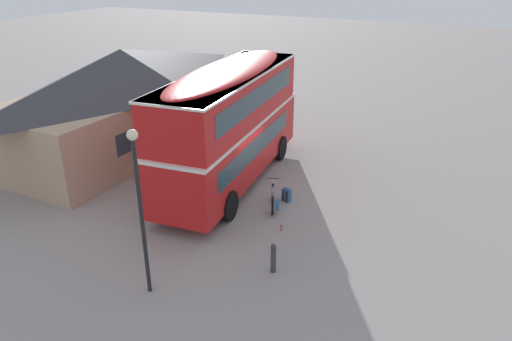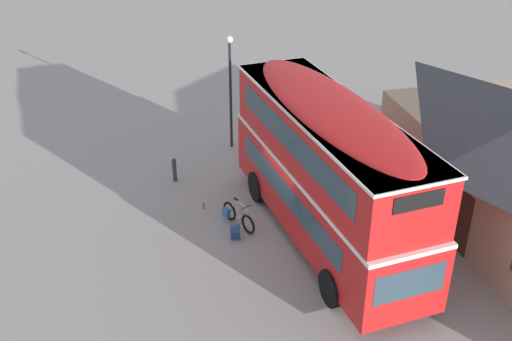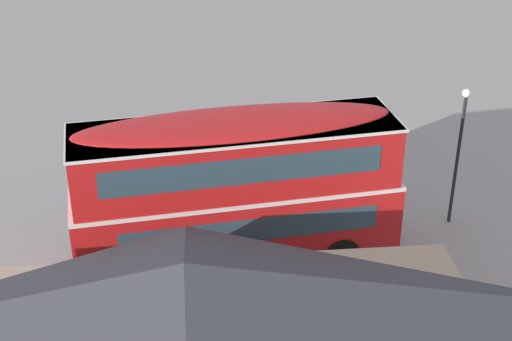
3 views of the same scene
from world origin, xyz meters
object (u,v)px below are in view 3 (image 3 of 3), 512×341
at_px(double_decker_bus, 236,185).
at_px(kerb_bollard, 363,174).
at_px(water_bottle_red_squeeze, 304,196).
at_px(touring_bicycle, 271,205).
at_px(backpack_on_ground, 249,205).
at_px(street_lamp, 460,143).

height_order(double_decker_bus, kerb_bollard, double_decker_bus).
distance_m(water_bottle_red_squeeze, kerb_bollard, 2.38).
bearing_deg(kerb_bollard, touring_bicycle, 24.07).
distance_m(double_decker_bus, backpack_on_ground, 3.69).
relative_size(touring_bicycle, water_bottle_red_squeeze, 7.33).
bearing_deg(backpack_on_ground, double_decker_bus, 76.18).
bearing_deg(double_decker_bus, water_bottle_red_squeeze, -128.50).
relative_size(touring_bicycle, kerb_bollard, 1.65).
distance_m(double_decker_bus, water_bottle_red_squeeze, 5.08).
relative_size(street_lamp, kerb_bollard, 4.90).
xyz_separation_m(double_decker_bus, street_lamp, (-7.29, -1.40, 0.29)).
distance_m(touring_bicycle, kerb_bollard, 3.91).
relative_size(double_decker_bus, touring_bicycle, 6.15).
distance_m(touring_bicycle, water_bottle_red_squeeze, 1.63).
height_order(double_decker_bus, touring_bicycle, double_decker_bus).
bearing_deg(touring_bicycle, kerb_bollard, -155.93).
bearing_deg(backpack_on_ground, water_bottle_red_squeeze, -161.90).
bearing_deg(double_decker_bus, kerb_bollard, -140.32).
height_order(touring_bicycle, water_bottle_red_squeeze, touring_bicycle).
xyz_separation_m(backpack_on_ground, street_lamp, (-6.61, 1.37, 2.64)).
bearing_deg(street_lamp, double_decker_bus, 10.86).
relative_size(double_decker_bus, water_bottle_red_squeeze, 45.08).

